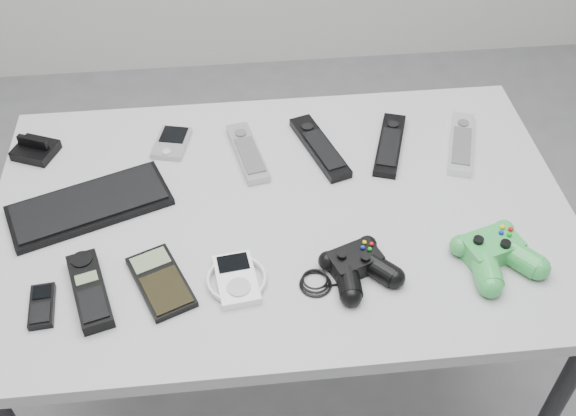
{
  "coord_description": "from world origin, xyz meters",
  "views": [
    {
      "loc": [
        -0.12,
        -0.83,
        1.65
      ],
      "look_at": [
        -0.03,
        0.06,
        0.76
      ],
      "focal_mm": 42.0,
      "sensor_mm": 36.0,
      "label": 1
    }
  ],
  "objects": [
    {
      "name": "dock_bracket",
      "position": [
        -0.53,
        0.29,
        0.76
      ],
      "size": [
        0.1,
        0.1,
        0.04
      ],
      "primitive_type": "cube",
      "rotation": [
        0.0,
        0.0,
        -0.4
      ],
      "color": "black",
      "rests_on": "desk"
    },
    {
      "name": "remote_black_a",
      "position": [
        0.06,
        0.24,
        0.75
      ],
      "size": [
        0.11,
        0.21,
        0.02
      ],
      "primitive_type": "cube",
      "rotation": [
        0.0,
        0.0,
        0.31
      ],
      "color": "black",
      "rests_on": "desk"
    },
    {
      "name": "cordless_handset",
      "position": [
        -0.38,
        -0.09,
        0.76
      ],
      "size": [
        0.1,
        0.17,
        0.03
      ],
      "primitive_type": "cube",
      "rotation": [
        0.0,
        0.0,
        0.28
      ],
      "color": "black",
      "rests_on": "desk"
    },
    {
      "name": "remote_black_b",
      "position": [
        0.2,
        0.24,
        0.75
      ],
      "size": [
        0.11,
        0.2,
        0.02
      ],
      "primitive_type": "cube",
      "rotation": [
        0.0,
        0.0,
        -0.32
      ],
      "color": "black",
      "rests_on": "desk"
    },
    {
      "name": "remote_silver_a",
      "position": [
        -0.1,
        0.24,
        0.75
      ],
      "size": [
        0.08,
        0.19,
        0.02
      ],
      "primitive_type": "cube",
      "rotation": [
        0.0,
        0.0,
        0.2
      ],
      "color": "#A3A2A8",
      "rests_on": "desk"
    },
    {
      "name": "mobile_phone",
      "position": [
        -0.46,
        -0.11,
        0.75
      ],
      "size": [
        0.05,
        0.09,
        0.01
      ],
      "primitive_type": "cube",
      "rotation": [
        0.0,
        0.0,
        0.09
      ],
      "color": "black",
      "rests_on": "desk"
    },
    {
      "name": "desk",
      "position": [
        -0.04,
        0.08,
        0.68
      ],
      "size": [
        1.11,
        0.71,
        0.74
      ],
      "color": "#A5A5A7",
      "rests_on": "floor"
    },
    {
      "name": "calculator",
      "position": [
        -0.26,
        -0.08,
        0.75
      ],
      "size": [
        0.13,
        0.17,
        0.02
      ],
      "primitive_type": "cube",
      "rotation": [
        0.0,
        0.0,
        0.4
      ],
      "color": "black",
      "rests_on": "desk"
    },
    {
      "name": "controller_green",
      "position": [
        0.32,
        -0.09,
        0.77
      ],
      "size": [
        0.18,
        0.19,
        0.05
      ],
      "primitive_type": null,
      "rotation": [
        0.0,
        0.0,
        0.3
      ],
      "color": "#25883A",
      "rests_on": "desk"
    },
    {
      "name": "pda",
      "position": [
        -0.25,
        0.29,
        0.75
      ],
      "size": [
        0.09,
        0.11,
        0.02
      ],
      "primitive_type": "cube",
      "rotation": [
        0.0,
        0.0,
        -0.24
      ],
      "color": "#A3A2A8",
      "rests_on": "desk"
    },
    {
      "name": "pda_keyboard",
      "position": [
        -0.41,
        0.12,
        0.75
      ],
      "size": [
        0.32,
        0.22,
        0.02
      ],
      "primitive_type": "cube",
      "rotation": [
        0.0,
        0.0,
        0.36
      ],
      "color": "black",
      "rests_on": "desk"
    },
    {
      "name": "controller_black",
      "position": [
        0.08,
        -0.09,
        0.76
      ],
      "size": [
        0.24,
        0.2,
        0.04
      ],
      "primitive_type": null,
      "rotation": [
        0.0,
        0.0,
        0.37
      ],
      "color": "black",
      "rests_on": "desk"
    },
    {
      "name": "mp3_player",
      "position": [
        -0.14,
        -0.09,
        0.75
      ],
      "size": [
        0.12,
        0.12,
        0.02
      ],
      "primitive_type": "cube",
      "rotation": [
        0.0,
        0.0,
        0.13
      ],
      "color": "white",
      "rests_on": "desk"
    },
    {
      "name": "remote_silver_b",
      "position": [
        0.35,
        0.23,
        0.75
      ],
      "size": [
        0.11,
        0.2,
        0.02
      ],
      "primitive_type": "cube",
      "rotation": [
        0.0,
        0.0,
        -0.33
      ],
      "color": "silver",
      "rests_on": "desk"
    }
  ]
}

